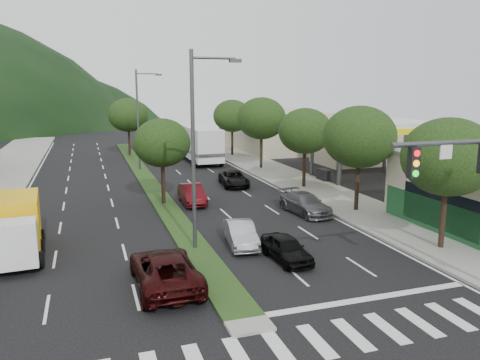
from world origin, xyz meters
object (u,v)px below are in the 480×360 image
object	(u,v)px
box_truck	(17,229)
tree_r_a	(448,157)
car_queue_d	(234,179)
streetlight_near	(197,141)
tree_med_near	(162,143)
tree_r_e	(232,116)
suv_maroon	(165,269)
motorhome	(199,143)
tree_r_b	(359,137)
tree_med_far	(128,115)
car_queue_b	(305,204)
tree_r_c	(305,131)
car_queue_c	(192,194)
streetlight_mid	(140,115)
sedan_silver	(241,234)
car_queue_a	(286,248)
tree_r_d	(262,118)

from	to	relation	value
box_truck	tree_r_a	bearing A→B (deg)	160.21
car_queue_d	streetlight_near	bearing A→B (deg)	-107.74
tree_med_near	car_queue_d	xyz separation A→B (m)	(6.73, 4.64, -3.80)
tree_r_a	tree_r_e	distance (m)	36.00
streetlight_near	suv_maroon	size ratio (longest dim) A/B	1.85
tree_med_near	streetlight_near	world-z (taller)	streetlight_near
tree_med_near	motorhome	size ratio (longest dim) A/B	0.58
tree_r_b	tree_med_far	world-z (taller)	tree_r_b
tree_med_far	car_queue_b	bearing A→B (deg)	-74.81
tree_r_c	motorhome	xyz separation A→B (m)	(-4.93, 16.63, -2.64)
car_queue_c	car_queue_b	bearing A→B (deg)	-36.17
tree_r_b	car_queue_b	bearing A→B (deg)	169.61
box_truck	motorhome	size ratio (longest dim) A/B	0.58
tree_r_e	streetlight_mid	bearing A→B (deg)	-149.31
sedan_silver	car_queue_a	bearing A→B (deg)	-55.62
streetlight_mid	suv_maroon	bearing A→B (deg)	-94.73
tree_r_e	tree_med_near	xyz separation A→B (m)	(-12.00, -22.00, -0.46)
tree_r_a	tree_med_far	distance (m)	41.76
tree_r_b	car_queue_c	xyz separation A→B (m)	(-10.01, 5.64, -4.34)
box_truck	car_queue_d	bearing A→B (deg)	-143.81
tree_r_b	car_queue_c	bearing A→B (deg)	150.61
sedan_silver	suv_maroon	world-z (taller)	suv_maroon
tree_med_near	tree_r_a	bearing A→B (deg)	-49.40
tree_med_far	car_queue_a	size ratio (longest dim) A/B	1.92
tree_r_c	tree_med_far	bearing A→B (deg)	116.57
tree_r_d	suv_maroon	distance (m)	30.05
tree_r_c	streetlight_near	size ratio (longest dim) A/B	0.65
suv_maroon	tree_r_b	bearing A→B (deg)	-151.21
sedan_silver	car_queue_b	bearing A→B (deg)	45.98
tree_r_b	tree_r_d	bearing A→B (deg)	90.00
tree_med_far	car_queue_d	size ratio (longest dim) A/B	1.54
tree_r_a	car_queue_b	size ratio (longest dim) A/B	1.42
tree_r_e	car_queue_c	xyz separation A→B (m)	(-10.01, -22.36, -4.20)
sedan_silver	box_truck	size ratio (longest dim) A/B	0.65
car_queue_a	car_queue_c	xyz separation A→B (m)	(-1.83, 12.57, 0.08)
tree_r_d	streetlight_mid	world-z (taller)	streetlight_mid
tree_r_c	tree_med_near	world-z (taller)	tree_r_c
tree_r_d	car_queue_a	distance (m)	26.64
tree_r_c	car_queue_d	world-z (taller)	tree_r_c
streetlight_near	car_queue_a	xyz separation A→B (m)	(3.61, -2.93, -4.97)
tree_med_far	car_queue_a	world-z (taller)	tree_med_far
tree_r_b	car_queue_d	xyz separation A→B (m)	(-5.27, 10.64, -4.41)
car_queue_b	car_queue_c	world-z (taller)	car_queue_c
tree_r_a	tree_r_c	distance (m)	16.00
car_queue_a	box_truck	xyz separation A→B (m)	(-12.31, 4.78, 0.75)
tree_r_b	box_truck	size ratio (longest dim) A/B	1.16
tree_r_d	motorhome	size ratio (longest dim) A/B	0.69
streetlight_near	tree_r_c	bearing A→B (deg)	45.49
tree_med_far	car_queue_c	world-z (taller)	tree_med_far
tree_r_a	car_queue_a	xyz separation A→B (m)	(-8.18, 1.07, -4.21)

